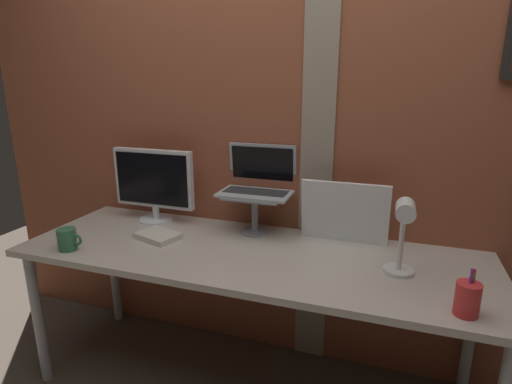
% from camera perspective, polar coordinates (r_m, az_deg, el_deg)
% --- Properties ---
extents(brick_wall_back, '(3.53, 0.16, 2.45)m').
position_cam_1_polar(brick_wall_back, '(2.06, 4.05, 8.95)').
color(brick_wall_back, brown).
rests_on(brick_wall_back, ground_plane).
extents(desk, '(2.09, 0.69, 0.72)m').
position_cam_1_polar(desk, '(1.86, -1.01, -10.14)').
color(desk, beige).
rests_on(desk, ground_plane).
extents(monitor, '(0.46, 0.18, 0.39)m').
position_cam_1_polar(monitor, '(2.22, -14.18, 1.42)').
color(monitor, white).
rests_on(monitor, desk).
extents(laptop_stand, '(0.28, 0.22, 0.20)m').
position_cam_1_polar(laptop_stand, '(2.00, -0.16, -2.16)').
color(laptop_stand, gray).
rests_on(laptop_stand, desk).
extents(laptop, '(0.35, 0.24, 0.23)m').
position_cam_1_polar(laptop, '(2.02, 0.41, 1.85)').
color(laptop, '#ADB2B7').
rests_on(laptop, laptop_stand).
extents(whiteboard_panel, '(0.40, 0.06, 0.30)m').
position_cam_1_polar(whiteboard_panel, '(1.93, 12.31, -2.82)').
color(whiteboard_panel, white).
rests_on(whiteboard_panel, desk).
extents(desk_lamp, '(0.12, 0.20, 0.33)m').
position_cam_1_polar(desk_lamp, '(1.62, 19.96, -5.06)').
color(desk_lamp, white).
rests_on(desk_lamp, desk).
extents(pen_cup, '(0.08, 0.08, 0.16)m').
position_cam_1_polar(pen_cup, '(1.52, 27.56, -13.15)').
color(pen_cup, red).
rests_on(pen_cup, desk).
extents(coffee_mug, '(0.12, 0.08, 0.10)m').
position_cam_1_polar(coffee_mug, '(2.02, -24.94, -6.05)').
color(coffee_mug, '#33724C').
rests_on(coffee_mug, desk).
extents(paper_clutter_stack, '(0.23, 0.19, 0.03)m').
position_cam_1_polar(paper_clutter_stack, '(2.03, -13.63, -6.00)').
color(paper_clutter_stack, silver).
rests_on(paper_clutter_stack, desk).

